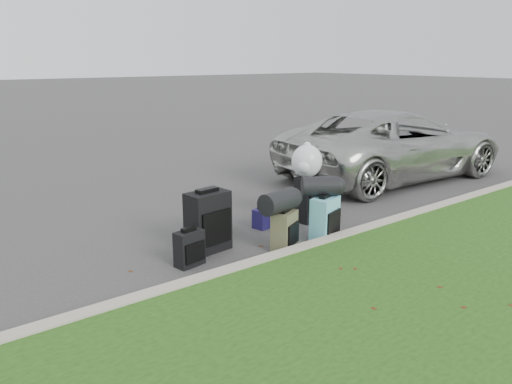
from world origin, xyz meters
TOP-DOWN VIEW (x-y plane):
  - ground at (0.00, 0.00)m, footprint 120.00×120.00m
  - curb at (0.00, -1.00)m, footprint 120.00×0.18m
  - suv at (4.11, 1.05)m, footprint 5.14×2.64m
  - suitcase_small_black at (-1.53, -0.36)m, footprint 0.37×0.24m
  - suitcase_large_black_left at (-1.09, -0.09)m, footprint 0.57×0.38m
  - suitcase_olive at (-0.30, -0.66)m, footprint 0.43×0.36m
  - suitcase_teal at (0.35, -0.73)m, footprint 0.47×0.36m
  - suitcase_large_black_right at (0.79, 0.01)m, footprint 0.49×0.32m
  - tote_green at (-0.66, 0.48)m, footprint 0.41×0.37m
  - tote_navy at (0.01, 0.18)m, footprint 0.30×0.25m
  - duffel_left at (-0.37, -0.62)m, footprint 0.56×0.36m
  - duffel_right at (0.34, -0.62)m, footprint 0.54×0.48m
  - trash_bag at (0.72, 0.03)m, footprint 0.47×0.47m

SIDE VIEW (x-z plane):
  - ground at x=0.00m, z-range 0.00..0.00m
  - curb at x=0.00m, z-range 0.00..0.15m
  - tote_navy at x=0.01m, z-range 0.00..0.28m
  - tote_green at x=-0.66m, z-range 0.00..0.39m
  - suitcase_small_black at x=-1.53m, z-range 0.00..0.43m
  - suitcase_olive at x=-0.30m, z-range 0.00..0.50m
  - suitcase_teal at x=0.35m, z-range 0.00..0.60m
  - suitcase_large_black_right at x=0.79m, z-range 0.00..0.69m
  - suitcase_large_black_left at x=-1.09m, z-range 0.00..0.77m
  - duffel_left at x=-0.37m, z-range 0.50..0.79m
  - suv at x=4.11m, z-range 0.00..1.39m
  - duffel_right at x=0.34m, z-range 0.60..0.86m
  - trash_bag at x=0.72m, z-range 0.69..1.16m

